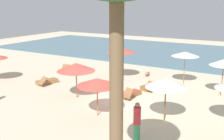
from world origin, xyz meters
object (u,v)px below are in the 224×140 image
(umbrella_4, at_px, (121,50))
(lounger_2, at_px, (47,82))
(umbrella_1, at_px, (97,82))
(dog, at_px, (147,74))
(lounger_0, at_px, (72,69))
(lounger_3, at_px, (151,87))
(umbrella_8, at_px, (76,67))
(umbrella_3, at_px, (185,54))
(lounger_4, at_px, (130,94))
(umbrella_6, at_px, (224,62))
(umbrella_7, at_px, (166,83))
(person_0, at_px, (137,121))

(umbrella_4, height_order, lounger_2, umbrella_4)
(umbrella_1, distance_m, dog, 8.63)
(lounger_0, bearing_deg, lounger_3, -9.04)
(umbrella_8, relative_size, lounger_0, 1.28)
(umbrella_3, bearing_deg, lounger_4, -116.10)
(umbrella_1, bearing_deg, lounger_2, 155.13)
(umbrella_6, xyz_separation_m, umbrella_7, (-1.80, -5.23, -0.19))
(umbrella_7, distance_m, dog, 8.46)
(umbrella_3, bearing_deg, person_0, -86.31)
(umbrella_8, distance_m, lounger_2, 4.15)
(lounger_4, bearing_deg, umbrella_3, 63.90)
(lounger_4, bearing_deg, umbrella_4, 125.81)
(umbrella_7, relative_size, person_0, 1.29)
(umbrella_3, height_order, umbrella_6, umbrella_3)
(person_0, bearing_deg, dog, 110.43)
(lounger_3, distance_m, lounger_4, 2.11)
(umbrella_4, relative_size, person_0, 1.40)
(umbrella_1, distance_m, person_0, 3.26)
(umbrella_1, relative_size, umbrella_8, 0.90)
(lounger_2, bearing_deg, dog, 46.17)
(umbrella_3, height_order, lounger_0, umbrella_3)
(umbrella_7, bearing_deg, umbrella_3, 97.80)
(umbrella_3, height_order, lounger_3, umbrella_3)
(umbrella_1, bearing_deg, umbrella_4, 108.90)
(lounger_0, height_order, lounger_2, lounger_0)
(umbrella_4, relative_size, lounger_2, 1.30)
(person_0, bearing_deg, lounger_4, 119.57)
(lounger_3, bearing_deg, umbrella_4, 155.62)
(umbrella_6, height_order, lounger_3, umbrella_6)
(umbrella_3, bearing_deg, umbrella_1, -106.20)
(lounger_0, bearing_deg, umbrella_3, 6.57)
(umbrella_4, relative_size, lounger_3, 1.31)
(umbrella_1, relative_size, umbrella_6, 0.90)
(umbrella_8, distance_m, lounger_3, 5.26)
(person_0, bearing_deg, umbrella_7, 82.98)
(lounger_3, height_order, dog, lounger_3)
(lounger_3, distance_m, dog, 3.36)
(umbrella_4, xyz_separation_m, lounger_3, (3.00, -1.36, -2.01))
(lounger_4, height_order, dog, lounger_4)
(umbrella_1, relative_size, umbrella_7, 0.96)
(lounger_0, relative_size, person_0, 1.08)
(lounger_0, xyz_separation_m, person_0, (9.74, -7.99, 0.68))
(umbrella_6, distance_m, lounger_4, 5.98)
(umbrella_1, height_order, umbrella_6, umbrella_6)
(lounger_0, bearing_deg, umbrella_1, -43.83)
(lounger_4, xyz_separation_m, dog, (-0.96, 5.05, -0.01))
(umbrella_3, height_order, person_0, umbrella_3)
(umbrella_8, distance_m, person_0, 6.29)
(lounger_3, xyz_separation_m, person_0, (2.14, -6.78, 0.68))
(umbrella_6, xyz_separation_m, lounger_0, (-11.85, 0.24, -1.93))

